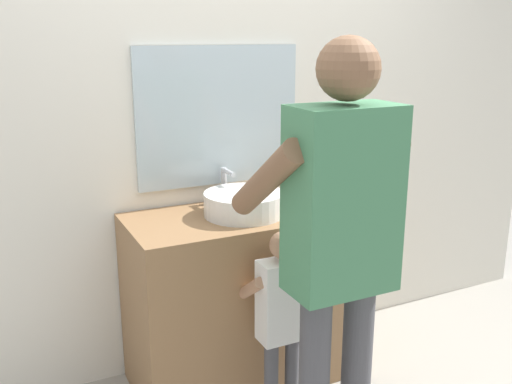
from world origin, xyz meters
name	(u,v)px	position (x,y,z in m)	size (l,w,h in m)	color
back_wall	(215,107)	(0.00, 0.62, 1.35)	(4.40, 0.10, 2.70)	silver
vanity_cabinet	(243,297)	(0.00, 0.30, 0.44)	(1.10, 0.54, 0.88)	olive
sink_basin	(244,203)	(0.00, 0.28, 0.93)	(0.38, 0.38, 0.11)	silver
faucet	(225,187)	(0.00, 0.51, 0.96)	(0.18, 0.14, 0.18)	#B7BABF
toothbrush_cup	(311,195)	(0.36, 0.27, 0.93)	(0.07, 0.07, 0.21)	#4C8EB2
child_toddler	(281,311)	(0.00, -0.10, 0.55)	(0.28, 0.28, 0.91)	#47474C
adult_parent	(339,227)	(0.05, -0.43, 1.02)	(0.53, 0.56, 1.71)	#47474C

